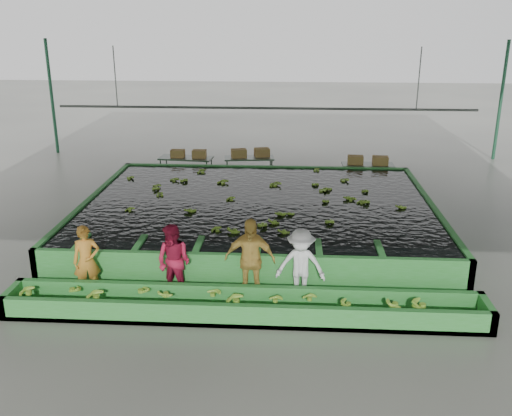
# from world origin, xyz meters

# --- Properties ---
(ground) EXTENTS (80.00, 80.00, 0.00)m
(ground) POSITION_xyz_m (0.00, 0.00, 0.00)
(ground) COLOR slate
(ground) RESTS_ON ground
(shed_roof) EXTENTS (20.00, 22.00, 0.04)m
(shed_roof) POSITION_xyz_m (0.00, 0.00, 5.00)
(shed_roof) COLOR gray
(shed_roof) RESTS_ON shed_posts
(shed_posts) EXTENTS (20.00, 22.00, 5.00)m
(shed_posts) POSITION_xyz_m (0.00, 0.00, 2.50)
(shed_posts) COLOR #22583A
(shed_posts) RESTS_ON ground
(flotation_tank) EXTENTS (10.00, 8.00, 0.90)m
(flotation_tank) POSITION_xyz_m (0.00, 1.50, 0.45)
(flotation_tank) COLOR #338B38
(flotation_tank) RESTS_ON ground
(tank_water) EXTENTS (9.70, 7.70, 0.00)m
(tank_water) POSITION_xyz_m (0.00, 1.50, 0.85)
(tank_water) COLOR black
(tank_water) RESTS_ON flotation_tank
(sorting_trough) EXTENTS (10.00, 1.00, 0.50)m
(sorting_trough) POSITION_xyz_m (0.00, -3.60, 0.25)
(sorting_trough) COLOR #338B38
(sorting_trough) RESTS_ON ground
(cableway_rail) EXTENTS (0.08, 0.08, 14.00)m
(cableway_rail) POSITION_xyz_m (0.00, 5.00, 3.00)
(cableway_rail) COLOR #59605B
(cableway_rail) RESTS_ON shed_roof
(rail_hanger_left) EXTENTS (0.04, 0.04, 2.00)m
(rail_hanger_left) POSITION_xyz_m (-5.00, 5.00, 4.00)
(rail_hanger_left) COLOR #59605B
(rail_hanger_left) RESTS_ON shed_roof
(rail_hanger_right) EXTENTS (0.04, 0.04, 2.00)m
(rail_hanger_right) POSITION_xyz_m (5.00, 5.00, 4.00)
(rail_hanger_right) COLOR #59605B
(rail_hanger_right) RESTS_ON shed_roof
(worker_a) EXTENTS (0.69, 0.58, 1.62)m
(worker_a) POSITION_xyz_m (-3.54, -2.80, 0.81)
(worker_a) COLOR orange
(worker_a) RESTS_ON ground
(worker_b) EXTENTS (1.00, 0.91, 1.69)m
(worker_b) POSITION_xyz_m (-1.60, -2.80, 0.84)
(worker_b) COLOR #A81839
(worker_b) RESTS_ON ground
(worker_c) EXTENTS (1.13, 0.51, 1.89)m
(worker_c) POSITION_xyz_m (0.08, -2.80, 0.94)
(worker_c) COLOR gold
(worker_c) RESTS_ON ground
(worker_d) EXTENTS (1.13, 0.72, 1.66)m
(worker_d) POSITION_xyz_m (1.18, -2.80, 0.83)
(worker_d) COLOR silver
(worker_d) RESTS_ON ground
(packing_table_left) EXTENTS (2.05, 1.00, 0.90)m
(packing_table_left) POSITION_xyz_m (-3.02, 6.52, 0.45)
(packing_table_left) COLOR #59605B
(packing_table_left) RESTS_ON ground
(packing_table_mid) EXTENTS (1.93, 0.96, 0.85)m
(packing_table_mid) POSITION_xyz_m (-0.66, 6.87, 0.42)
(packing_table_mid) COLOR #59605B
(packing_table_mid) RESTS_ON ground
(packing_table_right) EXTENTS (1.86, 0.77, 0.84)m
(packing_table_right) POSITION_xyz_m (3.70, 6.14, 0.42)
(packing_table_right) COLOR #59605B
(packing_table_right) RESTS_ON ground
(box_stack_left) EXTENTS (1.32, 0.37, 0.28)m
(box_stack_left) POSITION_xyz_m (-2.91, 6.50, 0.90)
(box_stack_left) COLOR olive
(box_stack_left) RESTS_ON packing_table_left
(box_stack_mid) EXTENTS (1.50, 0.75, 0.31)m
(box_stack_mid) POSITION_xyz_m (-0.62, 6.96, 0.85)
(box_stack_mid) COLOR olive
(box_stack_mid) RESTS_ON packing_table_mid
(box_stack_right) EXTENTS (1.45, 0.46, 0.31)m
(box_stack_right) POSITION_xyz_m (3.68, 6.07, 0.84)
(box_stack_right) COLOR olive
(box_stack_right) RESTS_ON packing_table_right
(floating_bananas) EXTENTS (8.42, 5.74, 0.11)m
(floating_bananas) POSITION_xyz_m (0.00, 2.30, 0.85)
(floating_bananas) COLOR #7BAE2E
(floating_bananas) RESTS_ON tank_water
(trough_bananas) EXTENTS (9.09, 0.61, 0.12)m
(trough_bananas) POSITION_xyz_m (0.00, -3.60, 0.40)
(trough_bananas) COLOR #7BAE2E
(trough_bananas) RESTS_ON sorting_trough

